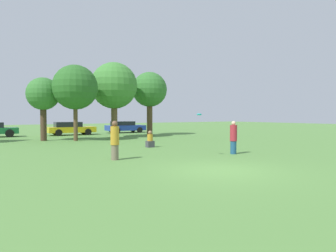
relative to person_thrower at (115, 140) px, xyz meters
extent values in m
plane|color=#54843D|center=(2.12, -4.39, -0.85)|extent=(120.00, 120.00, 0.00)
cylinder|color=#726651|center=(0.00, 0.00, -0.52)|extent=(0.32, 0.32, 0.66)
cylinder|color=#BF8C26|center=(0.00, 0.00, 0.21)|extent=(0.37, 0.37, 0.81)
sphere|color=brown|center=(0.00, 0.00, 0.72)|extent=(0.25, 0.25, 0.25)
cylinder|color=navy|center=(5.80, -1.35, -0.53)|extent=(0.30, 0.30, 0.65)
cylinder|color=#A52633|center=(5.80, -1.35, 0.20)|extent=(0.35, 0.35, 0.80)
sphere|color=beige|center=(5.80, -1.35, 0.69)|extent=(0.21, 0.21, 0.21)
cylinder|color=#19B2D8|center=(3.74, -1.17, 1.13)|extent=(0.24, 0.23, 0.11)
cube|color=#3F3F47|center=(3.89, 3.72, -0.66)|extent=(0.44, 0.37, 0.39)
cylinder|color=#BF8C26|center=(3.89, 3.72, -0.26)|extent=(0.33, 0.33, 0.41)
sphere|color=#8C6647|center=(3.89, 3.72, 0.04)|extent=(0.23, 0.23, 0.23)
cylinder|color=#473323|center=(-0.55, 12.24, 0.59)|extent=(0.45, 0.45, 2.89)
sphere|color=#33702D|center=(-0.55, 12.24, 2.71)|extent=(2.47, 2.47, 2.47)
cylinder|color=brown|center=(1.47, 10.83, 0.71)|extent=(0.31, 0.31, 3.12)
sphere|color=#286023|center=(1.47, 10.83, 3.20)|extent=(3.37, 3.37, 3.37)
cylinder|color=brown|center=(5.27, 12.38, 0.84)|extent=(0.54, 0.54, 3.40)
sphere|color=#3D7F33|center=(5.27, 12.38, 3.64)|extent=(4.00, 4.00, 4.00)
cylinder|color=brown|center=(9.42, 13.48, 0.90)|extent=(0.55, 0.55, 3.51)
sphere|color=#33702D|center=(9.42, 13.48, 3.58)|extent=(3.37, 3.37, 3.37)
cylinder|color=black|center=(-2.23, 19.35, -0.50)|extent=(0.71, 0.23, 0.70)
cylinder|color=black|center=(-2.32, 17.68, -0.50)|extent=(0.71, 0.23, 0.70)
cube|color=gold|center=(3.12, 17.85, -0.32)|extent=(4.53, 2.02, 0.54)
cube|color=black|center=(2.78, 17.87, 0.19)|extent=(2.52, 1.70, 0.49)
cylinder|color=black|center=(4.54, 18.67, -0.54)|extent=(0.63, 0.25, 0.62)
cylinder|color=black|center=(4.45, 16.89, -0.54)|extent=(0.63, 0.25, 0.62)
cylinder|color=black|center=(1.79, 18.82, -0.54)|extent=(0.63, 0.25, 0.62)
cylinder|color=black|center=(1.70, 17.03, -0.54)|extent=(0.63, 0.25, 0.62)
cube|color=#1E389E|center=(9.24, 18.59, -0.31)|extent=(4.30, 2.08, 0.57)
cube|color=black|center=(8.93, 18.60, 0.19)|extent=(2.40, 1.76, 0.44)
cylinder|color=black|center=(10.59, 19.45, -0.55)|extent=(0.62, 0.24, 0.61)
cylinder|color=black|center=(10.49, 17.59, -0.55)|extent=(0.62, 0.24, 0.61)
cylinder|color=black|center=(7.99, 19.58, -0.55)|extent=(0.62, 0.24, 0.61)
cylinder|color=black|center=(7.89, 17.73, -0.55)|extent=(0.62, 0.24, 0.61)
camera|label=1|loc=(-5.29, -12.33, 1.10)|focal=32.67mm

